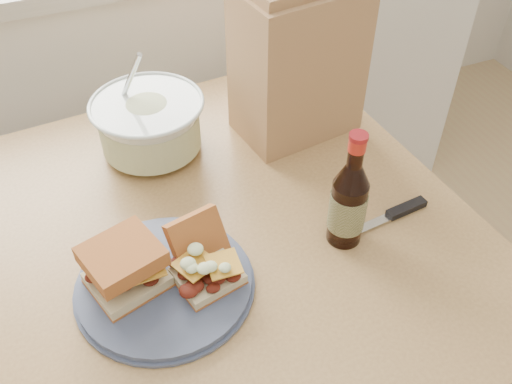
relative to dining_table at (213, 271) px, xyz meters
name	(u,v)px	position (x,y,z in m)	size (l,w,h in m)	color
cabinet_run	(82,98)	(-0.11, 0.93, -0.16)	(2.50, 0.64, 0.94)	white
dining_table	(213,271)	(0.00, 0.00, 0.00)	(0.95, 0.95, 0.74)	tan
plate	(165,284)	(-0.10, -0.09, 0.12)	(0.27, 0.27, 0.02)	#424D6A
sandwich_left	(124,267)	(-0.16, -0.07, 0.17)	(0.13, 0.13, 0.08)	beige
sandwich_right	(204,259)	(-0.04, -0.09, 0.15)	(0.11, 0.15, 0.08)	beige
coleslaw_bowl	(150,127)	(-0.03, 0.26, 0.17)	(0.22, 0.22, 0.22)	silver
beer_bottle	(348,202)	(0.21, -0.10, 0.19)	(0.06, 0.06, 0.22)	black
knife	(395,213)	(0.32, -0.09, 0.12)	(0.20, 0.04, 0.01)	silver
paper_bag	(298,62)	(0.27, 0.22, 0.26)	(0.23, 0.15, 0.31)	tan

